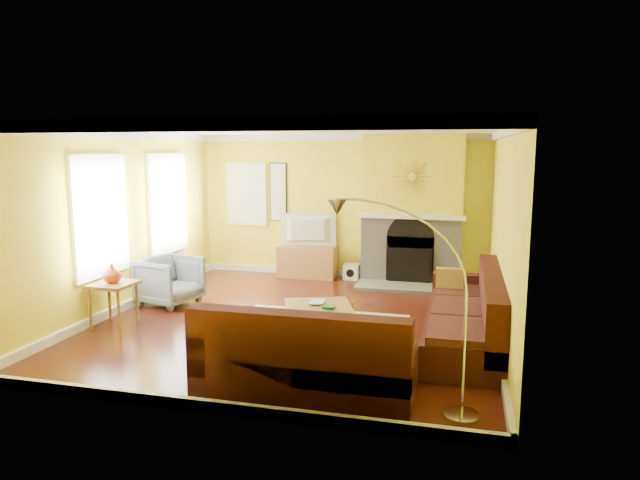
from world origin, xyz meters
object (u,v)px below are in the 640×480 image
(coffee_table, at_px, (318,318))
(arc_lamp, at_px, (404,310))
(sectional_sofa, at_px, (371,312))
(armchair, at_px, (170,281))
(media_console, at_px, (308,261))
(side_table, at_px, (114,304))

(coffee_table, xyz_separation_m, arc_lamp, (1.36, -2.20, 0.82))
(sectional_sofa, bearing_deg, arc_lamp, -71.67)
(sectional_sofa, height_order, armchair, sectional_sofa)
(media_console, bearing_deg, side_table, -116.57)
(sectional_sofa, height_order, media_console, sectional_sofa)
(sectional_sofa, relative_size, coffee_table, 4.20)
(armchair, bearing_deg, sectional_sofa, -94.42)
(coffee_table, bearing_deg, media_console, 107.88)
(side_table, xyz_separation_m, arc_lamp, (4.16, -1.70, 0.69))
(coffee_table, distance_m, side_table, 2.85)
(arc_lamp, bearing_deg, side_table, 157.79)
(media_console, bearing_deg, coffee_table, -72.12)
(coffee_table, relative_size, media_console, 0.80)
(coffee_table, distance_m, armchair, 2.70)
(armchair, xyz_separation_m, arc_lamp, (3.96, -2.90, 0.61))
(coffee_table, xyz_separation_m, armchair, (-2.60, 0.70, 0.20))
(side_table, bearing_deg, armchair, 80.54)
(coffee_table, height_order, media_console, media_console)
(media_console, relative_size, arc_lamp, 0.56)
(coffee_table, bearing_deg, side_table, -169.88)
(armchair, relative_size, side_table, 1.36)
(armchair, height_order, side_table, armchair)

